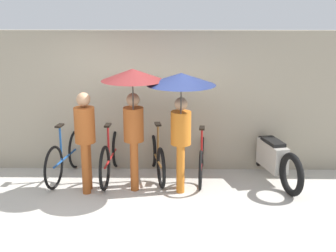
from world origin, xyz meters
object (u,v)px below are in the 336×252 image
parked_bicycle_0 (66,156)px  parked_bicycle_2 (156,156)px  parked_bicycle_3 (202,158)px  parked_bicycle_1 (111,156)px  pedestrian_trailing (181,98)px  pedestrian_leading (85,135)px  motorcycle (272,157)px  pedestrian_center (133,97)px

parked_bicycle_0 → parked_bicycle_2: bearing=-77.8°
parked_bicycle_3 → parked_bicycle_0: bearing=96.1°
parked_bicycle_1 → parked_bicycle_3: parked_bicycle_1 is taller
pedestrian_trailing → parked_bicycle_0: bearing=-16.7°
parked_bicycle_1 → pedestrian_leading: 0.88m
parked_bicycle_0 → motorcycle: size_ratio=0.84×
parked_bicycle_3 → pedestrian_center: size_ratio=0.86×
parked_bicycle_2 → parked_bicycle_3: bearing=-102.9°
parked_bicycle_1 → parked_bicycle_2: bearing=-82.3°
parked_bicycle_0 → parked_bicycle_2: (1.55, 0.08, -0.02)m
pedestrian_leading → pedestrian_trailing: bearing=176.6°
parked_bicycle_1 → pedestrian_leading: pedestrian_leading is taller
pedestrian_leading → pedestrian_center: pedestrian_center is taller
parked_bicycle_1 → pedestrian_trailing: pedestrian_trailing is taller
parked_bicycle_1 → pedestrian_leading: bearing=156.7°
parked_bicycle_3 → motorcycle: bearing=-89.6°
pedestrian_trailing → motorcycle: 2.02m
parked_bicycle_2 → motorcycle: bearing=-104.4°
parked_bicycle_3 → pedestrian_trailing: pedestrian_trailing is taller
parked_bicycle_3 → pedestrian_center: (-1.11, -0.60, 1.19)m
parked_bicycle_3 → pedestrian_leading: bearing=114.2°
parked_bicycle_3 → pedestrian_trailing: size_ratio=0.88×
pedestrian_trailing → parked_bicycle_2: bearing=-58.9°
pedestrian_leading → parked_bicycle_1: bearing=-118.6°
parked_bicycle_2 → pedestrian_center: 1.38m
parked_bicycle_2 → pedestrian_trailing: pedestrian_trailing is taller
parked_bicycle_0 → pedestrian_center: pedestrian_center is taller
parked_bicycle_0 → parked_bicycle_2: 1.55m
parked_bicycle_0 → parked_bicycle_3: bearing=-79.4°
parked_bicycle_1 → pedestrian_trailing: (1.18, -0.65, 1.16)m
parked_bicycle_1 → pedestrian_center: (0.45, -0.57, 1.16)m
parked_bicycle_2 → parked_bicycle_3: (0.78, -0.03, -0.01)m
parked_bicycle_0 → pedestrian_center: (1.22, -0.55, 1.16)m
parked_bicycle_1 → motorcycle: 2.74m
pedestrian_center → motorcycle: size_ratio=0.98×
parked_bicycle_0 → pedestrian_leading: (0.47, -0.60, 0.56)m
pedestrian_leading → parked_bicycle_2: bearing=-150.1°
parked_bicycle_2 → pedestrian_trailing: size_ratio=0.86×
parked_bicycle_0 → pedestrian_leading: bearing=-132.5°
pedestrian_trailing → pedestrian_leading: bearing=-0.1°
parked_bicycle_2 → pedestrian_leading: 1.40m
pedestrian_leading → motorcycle: pedestrian_leading is taller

